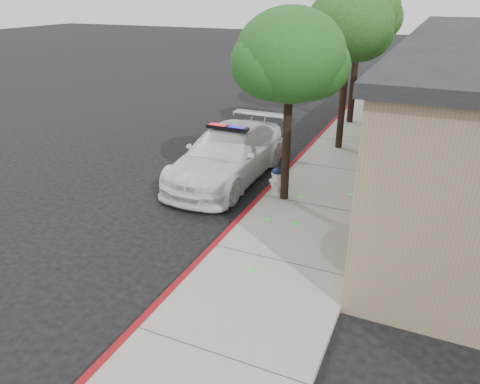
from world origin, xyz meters
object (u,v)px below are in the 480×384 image
police_car (228,154)px  fire_hydrant (277,181)px  street_tree_mid (350,28)px  street_tree_far (361,13)px  street_tree_near (290,60)px

police_car → fire_hydrant: (1.91, -0.80, -0.25)m
street_tree_mid → police_car: bearing=-122.0°
fire_hydrant → street_tree_far: (0.38, 8.62, 4.07)m
police_car → street_tree_far: bearing=74.1°
fire_hydrant → street_tree_near: bearing=-18.1°
street_tree_mid → street_tree_near: bearing=-94.1°
street_tree_mid → street_tree_far: street_tree_far is taller
street_tree_near → street_tree_far: size_ratio=0.85×
fire_hydrant → street_tree_mid: 6.26m
street_tree_near → street_tree_far: bearing=89.5°
fire_hydrant → street_tree_far: street_tree_far is taller
police_car → street_tree_far: 8.99m
police_car → fire_hydrant: size_ratio=6.92×
street_tree_near → street_tree_mid: (0.37, 5.14, 0.42)m
fire_hydrant → street_tree_near: size_ratio=0.16×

